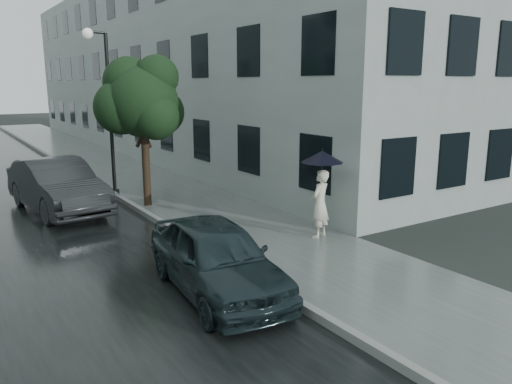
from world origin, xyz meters
TOP-DOWN VIEW (x-y plane):
  - ground at (0.00, 0.00)m, footprint 120.00×120.00m
  - sidewalk at (0.25, 12.00)m, footprint 3.50×60.00m
  - kerb_near at (-1.57, 12.00)m, footprint 0.15×60.00m
  - building_near at (5.47, 19.50)m, footprint 7.02×36.00m
  - pedestrian at (1.24, 2.00)m, footprint 0.71×0.60m
  - umbrella at (1.27, 2.01)m, footprint 1.34×1.34m
  - street_tree at (-1.06, 7.44)m, footprint 2.71×2.46m
  - lamp_post at (-1.60, 9.31)m, footprint 0.85×0.33m
  - car_near at (-2.40, 0.50)m, footprint 1.90×3.97m
  - car_far at (-3.50, 8.06)m, footprint 2.13×4.76m

SIDE VIEW (x-z plane):
  - ground at x=0.00m, z-range 0.00..0.00m
  - sidewalk at x=0.25m, z-range 0.00..0.01m
  - kerb_near at x=-1.57m, z-range 0.00..0.15m
  - car_near at x=-2.40m, z-range 0.01..1.32m
  - car_far at x=-3.50m, z-range 0.01..1.52m
  - pedestrian at x=1.24m, z-range 0.01..1.66m
  - umbrella at x=1.27m, z-range 1.36..2.58m
  - lamp_post at x=-1.60m, z-range 0.38..5.68m
  - street_tree at x=-1.06m, z-range 0.91..5.39m
  - building_near at x=5.47m, z-range 0.00..9.00m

